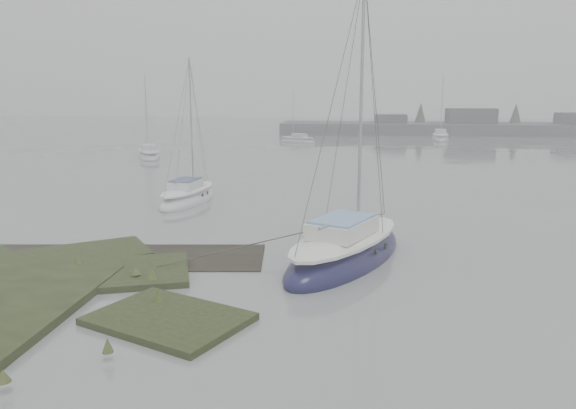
# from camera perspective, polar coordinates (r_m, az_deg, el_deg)

# --- Properties ---
(ground) EXTENTS (160.00, 160.00, 0.00)m
(ground) POSITION_cam_1_polar(r_m,az_deg,el_deg) (43.20, -0.11, 4.26)
(ground) COLOR slate
(ground) RESTS_ON ground
(far_shoreline) EXTENTS (60.00, 8.00, 4.15)m
(far_shoreline) POSITION_cam_1_polar(r_m,az_deg,el_deg) (77.88, 22.85, 7.19)
(far_shoreline) COLOR #4C4F51
(far_shoreline) RESTS_ON ground
(sailboat_main) EXTENTS (4.97, 7.20, 9.72)m
(sailboat_main) POSITION_cam_1_polar(r_m,az_deg,el_deg) (18.11, 5.90, -4.91)
(sailboat_main) COLOR #131134
(sailboat_main) RESTS_ON ground
(sailboat_white) EXTENTS (2.51, 5.54, 7.54)m
(sailboat_white) POSITION_cam_1_polar(r_m,az_deg,el_deg) (28.19, -10.13, 0.72)
(sailboat_white) COLOR silver
(sailboat_white) RESTS_ON ground
(sailboat_far_a) EXTENTS (3.66, 5.36, 7.24)m
(sailboat_far_a) POSITION_cam_1_polar(r_m,az_deg,el_deg) (47.74, -13.93, 4.88)
(sailboat_far_a) COLOR #ACB2B7
(sailboat_far_a) RESTS_ON ground
(sailboat_far_b) EXTENTS (2.67, 5.85, 7.95)m
(sailboat_far_b) POSITION_cam_1_polar(r_m,az_deg,el_deg) (65.71, 15.22, 6.54)
(sailboat_far_b) COLOR silver
(sailboat_far_b) RESTS_ON ground
(sailboat_far_c) EXTENTS (4.49, 3.34, 6.12)m
(sailboat_far_c) POSITION_cam_1_polar(r_m,az_deg,el_deg) (60.69, 1.00, 6.51)
(sailboat_far_c) COLOR #B5BABF
(sailboat_far_c) RESTS_ON ground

